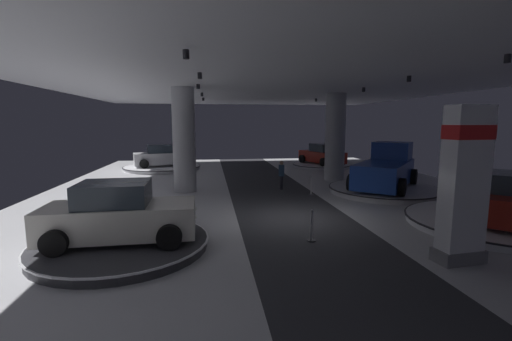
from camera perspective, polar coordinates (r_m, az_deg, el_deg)
name	(u,v)px	position (r m, az deg, el deg)	size (l,w,h in m)	color
ground	(294,219)	(13.49, 6.33, -7.96)	(24.00, 44.00, 0.06)	#B2B2B7
ceiling_with_spotlights	(296,71)	(13.12, 6.71, 16.17)	(24.00, 44.00, 0.39)	silver
column_right	(335,137)	(22.48, 13.03, 5.41)	(1.25, 1.25, 5.50)	#ADADB2
column_left	(184,140)	(18.60, -11.88, 4.96)	(1.19, 1.19, 5.50)	#ADADB2
brand_sign_pylon	(464,183)	(10.32, 31.33, -1.81)	(1.33, 0.78, 4.10)	slate
display_platform_near_left	(122,244)	(10.90, -21.36, -11.34)	(4.98, 4.98, 0.29)	#333338
display_car_near_left	(119,214)	(10.66, -21.76, -6.80)	(4.29, 2.32, 1.71)	silver
display_platform_near_right	(497,222)	(15.00, 35.13, -7.07)	(6.07, 6.07, 0.27)	silver
display_car_near_right	(499,198)	(14.79, 35.40, -3.79)	(4.17, 4.31, 1.71)	maroon
display_platform_mid_right	(384,190)	(19.27, 20.47, -3.02)	(5.68, 5.68, 0.30)	#B7B7BC
pickup_truck_mid_right	(386,169)	(19.42, 20.81, 0.23)	(5.01, 5.41, 2.30)	navy
display_platform_deep_right	(322,165)	(29.41, 10.86, 0.90)	(4.85, 4.85, 0.23)	silver
display_car_deep_right	(322,155)	(29.29, 10.94, 2.57)	(3.30, 4.56, 1.71)	maroon
display_platform_deep_left	(162,167)	(28.17, -15.32, 0.49)	(5.97, 5.97, 0.27)	silver
display_car_deep_left	(161,156)	(28.07, -15.45, 2.28)	(4.52, 3.04, 1.71)	silver
visitor_walking_near	(281,173)	(18.94, 4.25, -0.45)	(0.32, 0.32, 1.59)	black
stanchion_a	(360,191)	(17.34, 16.85, -3.35)	(0.28, 0.28, 1.01)	#333338
stanchion_b	(312,230)	(10.92, 9.22, -9.69)	(0.28, 0.28, 1.01)	#333338
stanchion_c	(311,188)	(17.75, 9.16, -2.85)	(0.28, 0.28, 1.01)	#333338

